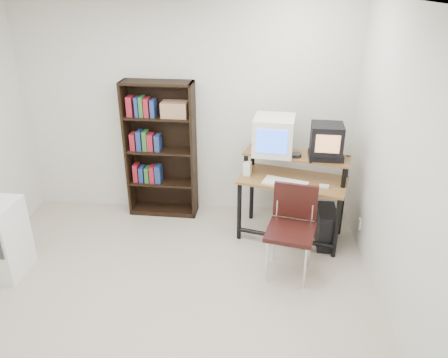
# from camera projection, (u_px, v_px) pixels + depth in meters

# --- Properties ---
(floor) EXTENTS (4.00, 4.00, 0.01)m
(floor) POSITION_uv_depth(u_px,v_px,m) (162.00, 311.00, 3.97)
(floor) COLOR beige
(floor) RESTS_ON ground
(ceiling) EXTENTS (4.00, 4.00, 0.01)m
(ceiling) POSITION_uv_depth(u_px,v_px,m) (139.00, 3.00, 2.88)
(ceiling) COLOR white
(ceiling) RESTS_ON back_wall
(back_wall) EXTENTS (4.00, 0.01, 2.60)m
(back_wall) POSITION_uv_depth(u_px,v_px,m) (187.00, 110.00, 5.23)
(back_wall) COLOR silver
(back_wall) RESTS_ON floor
(right_wall) EXTENTS (0.01, 4.00, 2.60)m
(right_wall) POSITION_uv_depth(u_px,v_px,m) (412.00, 188.00, 3.32)
(right_wall) COLOR silver
(right_wall) RESTS_ON floor
(computer_desk) EXTENTS (1.27, 0.88, 0.98)m
(computer_desk) POSITION_uv_depth(u_px,v_px,m) (293.00, 182.00, 4.85)
(computer_desk) COLOR brown
(computer_desk) RESTS_ON floor
(crt_monitor) EXTENTS (0.49, 0.49, 0.41)m
(crt_monitor) POSITION_uv_depth(u_px,v_px,m) (274.00, 135.00, 4.80)
(crt_monitor) COLOR white
(crt_monitor) RESTS_ON computer_desk
(vcr) EXTENTS (0.37, 0.28, 0.08)m
(vcr) POSITION_uv_depth(u_px,v_px,m) (325.00, 156.00, 4.68)
(vcr) COLOR black
(vcr) RESTS_ON computer_desk
(crt_tv) EXTENTS (0.36, 0.36, 0.31)m
(crt_tv) POSITION_uv_depth(u_px,v_px,m) (327.00, 139.00, 4.60)
(crt_tv) COLOR black
(crt_tv) RESTS_ON vcr
(cd_spindle) EXTENTS (0.14, 0.14, 0.05)m
(cd_spindle) POSITION_uv_depth(u_px,v_px,m) (296.00, 156.00, 4.73)
(cd_spindle) COLOR #26262B
(cd_spindle) RESTS_ON computer_desk
(keyboard) EXTENTS (0.51, 0.36, 0.03)m
(keyboard) POSITION_uv_depth(u_px,v_px,m) (285.00, 184.00, 4.69)
(keyboard) COLOR white
(keyboard) RESTS_ON computer_desk
(mousepad) EXTENTS (0.28, 0.27, 0.01)m
(mousepad) POSITION_uv_depth(u_px,v_px,m) (322.00, 188.00, 4.62)
(mousepad) COLOR black
(mousepad) RESTS_ON computer_desk
(mouse) EXTENTS (0.11, 0.08, 0.03)m
(mouse) POSITION_uv_depth(u_px,v_px,m) (324.00, 187.00, 4.61)
(mouse) COLOR white
(mouse) RESTS_ON mousepad
(desk_speaker) EXTENTS (0.10, 0.09, 0.17)m
(desk_speaker) POSITION_uv_depth(u_px,v_px,m) (247.00, 169.00, 4.87)
(desk_speaker) COLOR white
(desk_speaker) RESTS_ON computer_desk
(pc_tower) EXTENTS (0.22, 0.46, 0.42)m
(pc_tower) POSITION_uv_depth(u_px,v_px,m) (326.00, 227.00, 4.89)
(pc_tower) COLOR black
(pc_tower) RESTS_ON floor
(school_chair) EXTENTS (0.55, 0.55, 0.92)m
(school_chair) POSITION_uv_depth(u_px,v_px,m) (292.00, 221.00, 4.30)
(school_chair) COLOR black
(school_chair) RESTS_ON floor
(bookshelf) EXTENTS (0.86, 0.33, 1.68)m
(bookshelf) POSITION_uv_depth(u_px,v_px,m) (161.00, 148.00, 5.30)
(bookshelf) COLOR black
(bookshelf) RESTS_ON floor
(wall_outlet) EXTENTS (0.02, 0.08, 0.12)m
(wall_outlet) POSITION_uv_depth(u_px,v_px,m) (360.00, 224.00, 4.78)
(wall_outlet) COLOR beige
(wall_outlet) RESTS_ON right_wall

